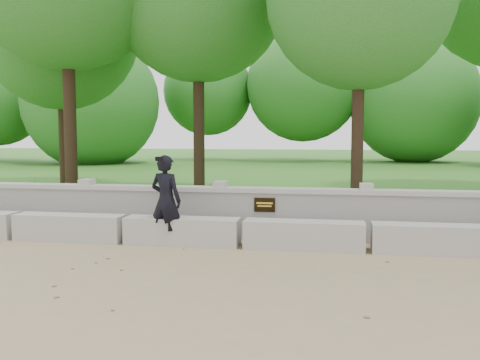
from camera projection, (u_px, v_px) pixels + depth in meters
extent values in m
plane|color=#92795A|center=(217.00, 278.00, 6.81)|extent=(80.00, 80.00, 0.00)
cube|color=#266D1C|center=(295.00, 178.00, 20.53)|extent=(40.00, 22.00, 0.25)
cube|color=#A7A59E|center=(70.00, 228.00, 9.16)|extent=(1.90, 0.45, 0.45)
cube|color=#A7A59E|center=(182.00, 231.00, 8.82)|extent=(1.90, 0.45, 0.45)
cube|color=#A7A59E|center=(304.00, 235.00, 8.48)|extent=(1.90, 0.45, 0.45)
cube|color=#A7A59E|center=(436.00, 239.00, 8.14)|extent=(1.90, 0.45, 0.45)
cube|color=#9D9B95|center=(249.00, 215.00, 9.32)|extent=(12.50, 0.25, 0.82)
cube|color=#A7A59E|center=(249.00, 190.00, 9.28)|extent=(12.50, 0.35, 0.08)
cube|color=black|center=(265.00, 205.00, 9.11)|extent=(0.36, 0.02, 0.24)
imported|color=black|center=(166.00, 200.00, 8.72)|extent=(0.62, 0.49, 1.49)
cube|color=black|center=(160.00, 159.00, 8.37)|extent=(0.14, 0.06, 0.07)
cylinder|color=#382619|center=(63.00, 125.00, 15.99)|extent=(0.25, 0.25, 3.68)
sphere|color=#30641E|center=(60.00, 18.00, 15.71)|extent=(4.66, 4.66, 4.66)
cylinder|color=#382619|center=(70.00, 104.00, 13.12)|extent=(0.31, 0.31, 4.62)
cylinder|color=#382619|center=(199.00, 112.00, 13.65)|extent=(0.29, 0.29, 4.23)
cylinder|color=#382619|center=(358.00, 124.00, 10.62)|extent=(0.24, 0.24, 3.54)
imported|color=#2E7A29|center=(33.00, 194.00, 10.91)|extent=(0.43, 0.37, 0.68)
imported|color=#2E7A29|center=(213.00, 201.00, 10.13)|extent=(0.42, 0.42, 0.60)
imported|color=#2E7A29|center=(214.00, 193.00, 11.59)|extent=(0.43, 0.42, 0.57)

